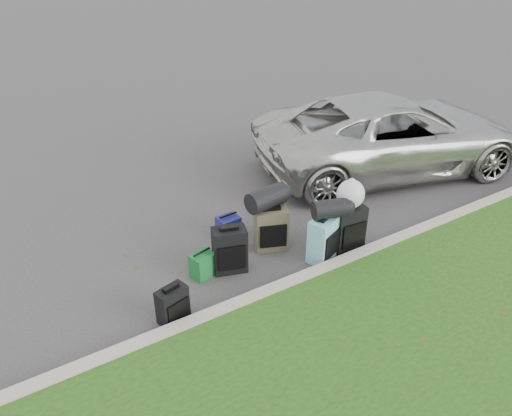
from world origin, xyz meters
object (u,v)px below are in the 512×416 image
suitcase_teal (323,239)px  tote_navy (228,227)px  suitcase_large_black_left (230,250)px  suitcase_large_black_right (348,228)px  suv (392,134)px  suitcase_olive (271,229)px  suitcase_small_black (173,305)px  tote_green (203,265)px

suitcase_teal → tote_navy: suitcase_teal is taller
suitcase_large_black_left → suitcase_large_black_right: size_ratio=0.95×
tote_navy → suitcase_teal: bearing=-57.8°
suv → suitcase_olive: bearing=122.7°
suv → tote_navy: size_ratio=14.92×
suitcase_olive → suitcase_small_black: bearing=-138.3°
tote_green → tote_navy: tote_navy is taller
suv → suitcase_teal: 3.37m
tote_navy → suitcase_large_black_right: bearing=-45.4°
suitcase_olive → tote_green: size_ratio=1.87×
suitcase_olive → tote_navy: bearing=146.2°
tote_green → tote_navy: 0.99m
suitcase_large_black_right → tote_green: size_ratio=2.01×
suitcase_small_black → suitcase_teal: bearing=-13.2°
suitcase_olive → tote_navy: size_ratio=1.86×
suitcase_teal → suitcase_small_black: bearing=159.7°
suitcase_small_black → suitcase_large_black_right: 2.72m
suitcase_small_black → tote_green: bearing=26.1°
suitcase_large_black_left → suitcase_large_black_right: (1.67, -0.44, 0.02)m
suitcase_small_black → suitcase_large_black_left: suitcase_large_black_left is taller
suitcase_large_black_right → tote_navy: (-1.29, 1.16, -0.17)m
tote_navy → tote_green: bearing=-142.8°
suv → suitcase_olive: size_ratio=8.00×
suv → suitcase_large_black_left: bearing=121.7°
suitcase_teal → suitcase_olive: bearing=105.0°
suitcase_small_black → tote_navy: suitcase_small_black is taller
suitcase_olive → suitcase_large_black_right: bearing=-11.9°
suitcase_large_black_left → suitcase_teal: bearing=-2.6°
suitcase_large_black_left → suitcase_olive: suitcase_large_black_left is taller
suitcase_small_black → tote_navy: 1.88m
suv → suitcase_small_black: suv is taller
suv → suitcase_large_black_right: (-2.46, -1.66, -0.36)m
suv → tote_green: size_ratio=15.00×
suitcase_large_black_left → suitcase_teal: suitcase_teal is taller
suitcase_small_black → suitcase_large_black_right: suitcase_large_black_right is taller
suv → suitcase_large_black_left: suv is taller
suitcase_large_black_left → suitcase_teal: 1.30m
suitcase_large_black_right → tote_navy: 1.74m
suitcase_large_black_left → suitcase_large_black_right: bearing=3.0°
suitcase_small_black → suitcase_olive: 1.93m
suitcase_large_black_left → tote_navy: 0.83m
suitcase_large_black_right → tote_green: bearing=171.0°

